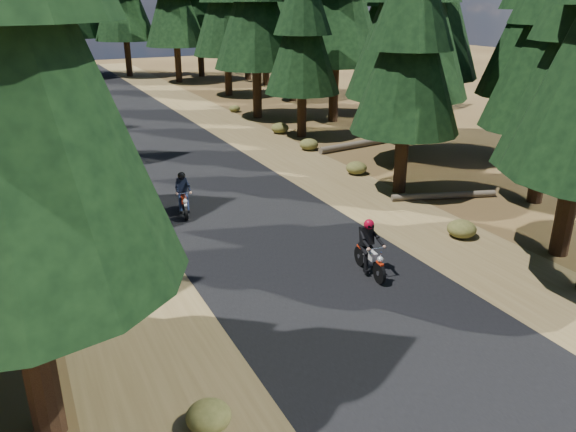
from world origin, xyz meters
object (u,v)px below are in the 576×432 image
object	(u,v)px
rider_lead	(370,257)
log_far	(444,196)
log_near	(363,143)
rider_follow	(184,201)

from	to	relation	value
rider_lead	log_far	bearing A→B (deg)	-140.01
log_near	rider_follow	bearing A→B (deg)	-161.11
log_far	rider_follow	distance (m)	9.16
log_near	log_far	distance (m)	7.87
log_near	rider_lead	distance (m)	13.64
rider_follow	log_near	bearing A→B (deg)	-143.57
log_far	log_near	bearing A→B (deg)	96.59
rider_lead	rider_follow	world-z (taller)	rider_lead
rider_lead	rider_follow	bearing A→B (deg)	-57.58
rider_follow	log_far	bearing A→B (deg)	173.92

